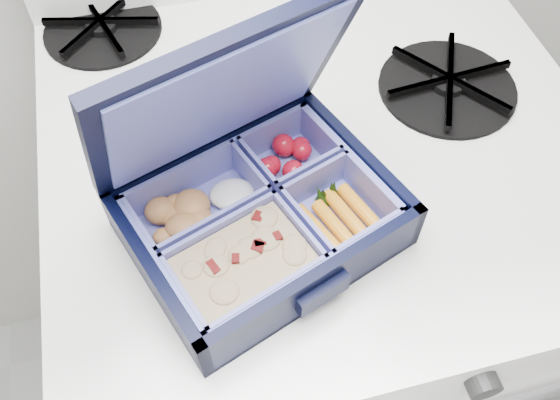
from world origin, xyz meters
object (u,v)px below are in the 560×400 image
object	(u,v)px
burner_grate	(449,82)
fork	(264,114)
bento_box	(261,218)
stove	(304,300)

from	to	relation	value
burner_grate	fork	world-z (taller)	burner_grate
bento_box	burner_grate	size ratio (longest dim) A/B	1.48
stove	bento_box	bearing A→B (deg)	-126.16
burner_grate	fork	xyz separation A→B (m)	(-0.22, 0.01, -0.01)
stove	burner_grate	distance (m)	0.50
bento_box	stove	bearing A→B (deg)	33.84
stove	bento_box	xyz separation A→B (m)	(-0.10, -0.13, 0.49)
bento_box	fork	xyz separation A→B (m)	(0.04, 0.15, -0.03)
burner_grate	fork	size ratio (longest dim) A/B	0.82
stove	burner_grate	xyz separation A→B (m)	(0.16, 0.01, 0.48)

